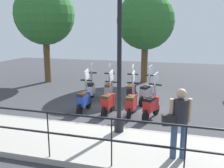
# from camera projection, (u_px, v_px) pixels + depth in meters

# --- Properties ---
(ground_plane) EXTENTS (28.00, 28.00, 0.00)m
(ground_plane) POSITION_uv_depth(u_px,v_px,m) (123.00, 109.00, 9.41)
(ground_plane) COLOR #38383D
(promenade_walkway) EXTENTS (2.20, 20.00, 0.15)m
(promenade_walkway) POSITION_uv_depth(u_px,v_px,m) (96.00, 143.00, 6.43)
(promenade_walkway) COLOR #A39E93
(promenade_walkway) RESTS_ON ground_plane
(fence_railing) EXTENTS (0.04, 16.03, 1.07)m
(fence_railing) POSITION_uv_depth(u_px,v_px,m) (79.00, 129.00, 5.27)
(fence_railing) COLOR black
(fence_railing) RESTS_ON promenade_walkway
(lamp_post_near) EXTENTS (0.26, 0.90, 4.31)m
(lamp_post_near) POSITION_uv_depth(u_px,v_px,m) (119.00, 64.00, 6.60)
(lamp_post_near) COLOR black
(lamp_post_near) RESTS_ON promenade_walkway
(pedestrian_with_bag) EXTENTS (0.44, 0.62, 1.59)m
(pedestrian_with_bag) POSITION_uv_depth(u_px,v_px,m) (179.00, 119.00, 5.37)
(pedestrian_with_bag) COLOR #384C70
(pedestrian_with_bag) RESTS_ON promenade_walkway
(tree_large) EXTENTS (3.27, 3.27, 5.36)m
(tree_large) POSITION_uv_depth(u_px,v_px,m) (45.00, 15.00, 13.48)
(tree_large) COLOR brown
(tree_large) RESTS_ON ground_plane
(tree_distant) EXTENTS (3.14, 3.14, 4.97)m
(tree_distant) POSITION_uv_depth(u_px,v_px,m) (146.00, 21.00, 13.53)
(tree_distant) COLOR brown
(tree_distant) RESTS_ON ground_plane
(scooter_near_0) EXTENTS (1.19, 0.55, 1.54)m
(scooter_near_0) POSITION_uv_depth(u_px,v_px,m) (151.00, 105.00, 8.34)
(scooter_near_0) COLOR black
(scooter_near_0) RESTS_ON ground_plane
(scooter_near_1) EXTENTS (1.23, 0.44, 1.54)m
(scooter_near_1) POSITION_uv_depth(u_px,v_px,m) (131.00, 103.00, 8.54)
(scooter_near_1) COLOR black
(scooter_near_1) RESTS_ON ground_plane
(scooter_near_2) EXTENTS (1.23, 0.44, 1.54)m
(scooter_near_2) POSITION_uv_depth(u_px,v_px,m) (108.00, 101.00, 8.72)
(scooter_near_2) COLOR black
(scooter_near_2) RESTS_ON ground_plane
(scooter_near_3) EXTENTS (1.23, 0.44, 1.54)m
(scooter_near_3) POSITION_uv_depth(u_px,v_px,m) (84.00, 99.00, 8.98)
(scooter_near_3) COLOR black
(scooter_near_3) RESTS_ON ground_plane
(scooter_far_0) EXTENTS (1.20, 0.55, 1.54)m
(scooter_far_0) POSITION_uv_depth(u_px,v_px,m) (147.00, 92.00, 9.99)
(scooter_far_0) COLOR black
(scooter_far_0) RESTS_ON ground_plane
(scooter_far_1) EXTENTS (1.23, 0.44, 1.54)m
(scooter_far_1) POSITION_uv_depth(u_px,v_px,m) (131.00, 91.00, 10.16)
(scooter_far_1) COLOR black
(scooter_far_1) RESTS_ON ground_plane
(scooter_far_2) EXTENTS (1.23, 0.46, 1.54)m
(scooter_far_2) POSITION_uv_depth(u_px,v_px,m) (109.00, 90.00, 10.36)
(scooter_far_2) COLOR black
(scooter_far_2) RESTS_ON ground_plane
(scooter_far_3) EXTENTS (1.22, 0.48, 1.54)m
(scooter_far_3) POSITION_uv_depth(u_px,v_px,m) (91.00, 89.00, 10.49)
(scooter_far_3) COLOR black
(scooter_far_3) RESTS_ON ground_plane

